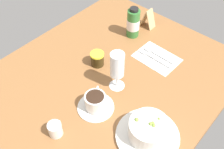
# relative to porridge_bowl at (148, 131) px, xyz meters

# --- Properties ---
(ground_plane) EXTENTS (1.10, 0.84, 0.03)m
(ground_plane) POSITION_rel_porridge_bowl_xyz_m (0.07, 0.28, -0.05)
(ground_plane) COLOR brown
(porridge_bowl) EXTENTS (0.22, 0.22, 0.09)m
(porridge_bowl) POSITION_rel_porridge_bowl_xyz_m (0.00, 0.00, 0.00)
(porridge_bowl) COLOR silver
(porridge_bowl) RESTS_ON ground_plane
(cutlery_setting) EXTENTS (0.14, 0.19, 0.01)m
(cutlery_setting) POSITION_rel_porridge_bowl_xyz_m (0.34, 0.20, -0.03)
(cutlery_setting) COLOR silver
(cutlery_setting) RESTS_ON ground_plane
(coffee_cup) EXTENTS (0.14, 0.14, 0.07)m
(coffee_cup) POSITION_rel_porridge_bowl_xyz_m (-0.03, 0.21, -0.01)
(coffee_cup) COLOR silver
(coffee_cup) RESTS_ON ground_plane
(creamer_jug) EXTENTS (0.06, 0.05, 0.06)m
(creamer_jug) POSITION_rel_porridge_bowl_xyz_m (-0.19, 0.24, -0.01)
(creamer_jug) COLOR silver
(creamer_jug) RESTS_ON ground_plane
(wine_glass) EXTENTS (0.06, 0.06, 0.17)m
(wine_glass) POSITION_rel_porridge_bowl_xyz_m (0.10, 0.22, 0.07)
(wine_glass) COLOR white
(wine_glass) RESTS_ON ground_plane
(jam_jar) EXTENTS (0.06, 0.06, 0.06)m
(jam_jar) POSITION_rel_porridge_bowl_xyz_m (0.14, 0.36, -0.01)
(jam_jar) COLOR #35270F
(jam_jar) RESTS_ON ground_plane
(sauce_bottle_green) EXTENTS (0.06, 0.06, 0.15)m
(sauce_bottle_green) POSITION_rel_porridge_bowl_xyz_m (0.39, 0.38, 0.03)
(sauce_bottle_green) COLOR #337233
(sauce_bottle_green) RESTS_ON ground_plane
(menu_card) EXTENTS (0.05, 0.06, 0.09)m
(menu_card) POSITION_rel_porridge_bowl_xyz_m (0.50, 0.36, 0.01)
(menu_card) COLOR tan
(menu_card) RESTS_ON ground_plane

